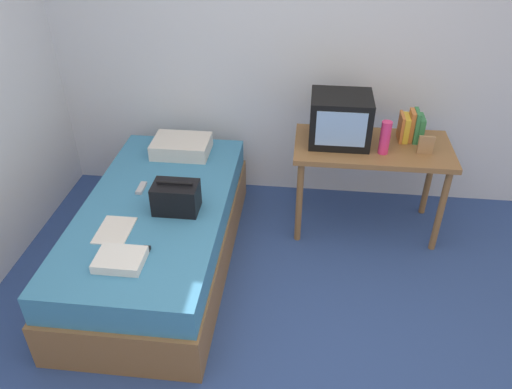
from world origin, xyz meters
TOP-DOWN VIEW (x-y plane):
  - ground_plane at (0.00, 0.00)m, footprint 8.00×8.00m
  - wall_back at (0.00, 2.00)m, footprint 5.20×0.10m
  - bed at (-0.86, 0.82)m, footprint 1.00×2.00m
  - desk at (0.65, 1.45)m, footprint 1.16×0.60m
  - tv at (0.39, 1.49)m, footprint 0.44×0.39m
  - water_bottle at (0.70, 1.34)m, footprint 0.07×0.07m
  - book_row at (0.92, 1.57)m, footprint 0.17×0.17m
  - picture_frame at (1.00, 1.36)m, footprint 0.11×0.02m
  - pillow at (-0.84, 1.53)m, footprint 0.45×0.34m
  - handbag at (-0.69, 0.76)m, footprint 0.30×0.20m
  - magazine at (-1.03, 0.49)m, footprint 0.21×0.29m
  - remote_dark at (-0.77, 0.27)m, footprint 0.04×0.16m
  - remote_silver at (-1.00, 0.97)m, footprint 0.04×0.14m
  - folded_towel at (-0.89, 0.19)m, footprint 0.28×0.22m

SIDE VIEW (x-z plane):
  - ground_plane at x=0.00m, z-range 0.00..0.00m
  - bed at x=-0.86m, z-range 0.00..0.54m
  - magazine at x=-1.03m, z-range 0.54..0.55m
  - remote_dark at x=-0.77m, z-range 0.54..0.56m
  - remote_silver at x=-1.00m, z-range 0.54..0.56m
  - folded_towel at x=-0.89m, z-range 0.54..0.60m
  - pillow at x=-0.84m, z-range 0.54..0.66m
  - handbag at x=-0.69m, z-range 0.53..0.75m
  - desk at x=0.65m, z-range 0.28..1.02m
  - picture_frame at x=1.00m, z-range 0.74..0.88m
  - book_row at x=0.92m, z-range 0.73..0.97m
  - water_bottle at x=0.70m, z-range 0.74..0.99m
  - tv at x=0.39m, z-range 0.74..1.10m
  - wall_back at x=0.00m, z-range 0.00..2.60m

